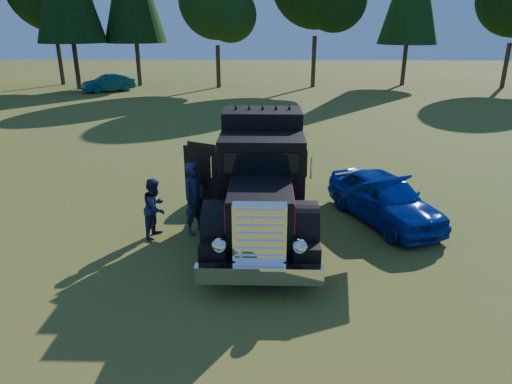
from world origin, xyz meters
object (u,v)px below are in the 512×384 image
(spectator_near, at_px, (195,199))
(hotrod_coupe, at_px, (384,198))
(distant_teal_car, at_px, (108,83))
(diamond_t_truck, at_px, (261,183))
(spectator_far, at_px, (155,208))

(spectator_near, bearing_deg, hotrod_coupe, -48.39)
(hotrod_coupe, xyz_separation_m, distant_teal_car, (-15.87, 24.91, -0.02))
(diamond_t_truck, relative_size, distant_teal_car, 1.80)
(hotrod_coupe, bearing_deg, spectator_near, -169.82)
(hotrod_coupe, distance_m, distant_teal_car, 29.54)
(spectator_near, relative_size, distant_teal_car, 0.48)
(diamond_t_truck, height_order, spectator_far, diamond_t_truck)
(diamond_t_truck, xyz_separation_m, hotrod_coupe, (3.33, 0.58, -0.61))
(diamond_t_truck, height_order, distant_teal_car, diamond_t_truck)
(distant_teal_car, bearing_deg, spectator_near, -14.56)
(distant_teal_car, bearing_deg, diamond_t_truck, -11.15)
(spectator_far, bearing_deg, spectator_near, -64.67)
(spectator_near, distance_m, spectator_far, 1.00)
(diamond_t_truck, height_order, spectator_near, diamond_t_truck)
(diamond_t_truck, distance_m, spectator_near, 1.76)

